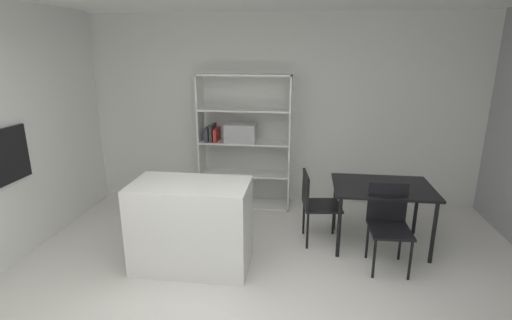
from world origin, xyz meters
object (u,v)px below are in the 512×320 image
at_px(kitchen_island, 192,225).
at_px(open_bookshelf, 240,142).
at_px(built_in_oven, 5,156).
at_px(dining_chair_near, 388,219).
at_px(dining_table, 382,192).
at_px(dining_chair_island_side, 314,201).

xyz_separation_m(kitchen_island, open_bookshelf, (0.22, 1.73, 0.49)).
xyz_separation_m(built_in_oven, dining_chair_near, (3.98, 0.41, -0.66)).
relative_size(dining_table, dining_chair_near, 1.26).
bearing_deg(dining_chair_near, kitchen_island, -173.43).
xyz_separation_m(open_bookshelf, dining_chair_near, (1.84, -1.44, -0.43)).
bearing_deg(dining_chair_near, dining_table, 88.11).
bearing_deg(built_in_oven, dining_table, 11.85).
bearing_deg(open_bookshelf, dining_table, -28.81).
relative_size(kitchen_island, open_bookshelf, 0.63).
relative_size(kitchen_island, dining_table, 1.08).
xyz_separation_m(built_in_oven, dining_table, (3.98, 0.84, -0.52)).
xyz_separation_m(kitchen_island, dining_chair_island_side, (1.29, 0.71, 0.06)).
relative_size(dining_table, dining_chair_island_side, 1.29).
bearing_deg(kitchen_island, built_in_oven, -176.62).
height_order(built_in_oven, dining_table, built_in_oven).
bearing_deg(open_bookshelf, built_in_oven, -139.28).
xyz_separation_m(kitchen_island, dining_chair_near, (2.06, 0.29, 0.06)).
height_order(built_in_oven, dining_chair_near, built_in_oven).
distance_m(built_in_oven, dining_table, 4.10).
height_order(open_bookshelf, dining_table, open_bookshelf).
height_order(built_in_oven, dining_chair_island_side, built_in_oven).
height_order(dining_table, dining_chair_island_side, dining_chair_island_side).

